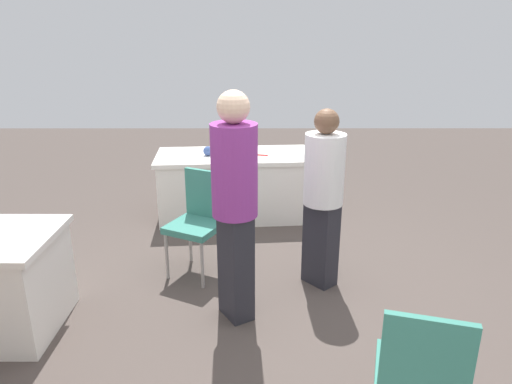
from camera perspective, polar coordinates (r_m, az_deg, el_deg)
name	(u,v)px	position (r m, az deg, el deg)	size (l,w,h in m)	color
ground_plane	(276,297)	(4.16, 2.43, -12.49)	(14.40, 14.40, 0.00)	#4C423D
table_foreground	(234,185)	(5.72, -2.62, 0.85)	(1.89, 0.97, 0.77)	silver
chair_near_front	(199,217)	(4.36, -6.91, -2.95)	(0.59, 0.59, 0.96)	#9E9993
chair_tucked_right	(421,373)	(2.69, 19.22, -19.94)	(0.54, 0.54, 0.94)	#9E9993
person_attendee_browsing	(323,191)	(4.05, 8.11, 0.07)	(0.48, 0.48, 1.57)	#26262D
person_organiser	(235,197)	(3.48, -2.58, -0.66)	(0.47, 0.47, 1.79)	#26262D
laptop_silver	(235,149)	(5.69, -2.57, 5.19)	(0.32, 0.30, 0.21)	silver
yarn_ball	(208,151)	(5.55, -5.82, 4.94)	(0.11, 0.11, 0.11)	#3F5999
scissors_red	(260,155)	(5.55, 0.52, 4.48)	(0.18, 0.04, 0.01)	red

